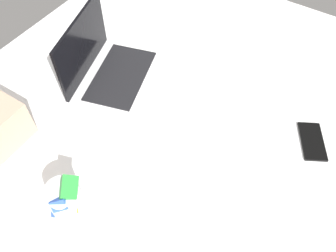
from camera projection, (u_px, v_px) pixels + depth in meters
The scene contains 4 objects.
bed_mattress at pixel (152, 146), 119.14cm from camera, with size 180.00×140.00×18.00cm, color white.
laptop at pixel (108, 68), 122.35cm from camera, with size 38.09×31.26×23.00cm.
snack_cup at pixel (65, 199), 91.24cm from camera, with size 10.18×10.33×14.69cm.
cell_phone at pixel (312, 141), 108.83cm from camera, with size 6.80×14.00×0.80cm, color black.
Camera 1 is at (-52.36, -40.02, 108.62)cm, focal length 37.59 mm.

